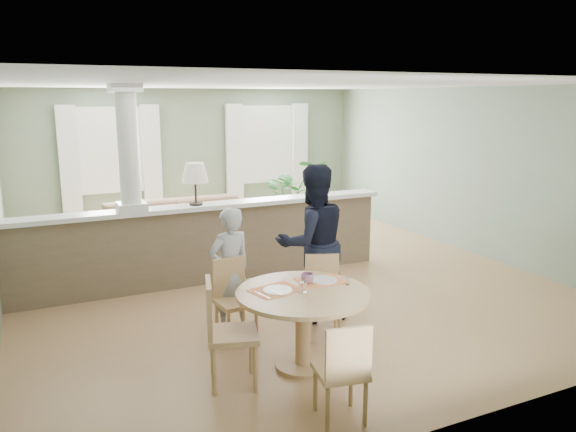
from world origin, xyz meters
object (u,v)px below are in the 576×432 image
child_person (230,270)px  chair_side (224,328)px  chair_far_man (323,291)px  man_person (312,243)px  houseplant (294,194)px  chair_far_boy (233,295)px  chair_near (343,368)px  sofa (180,228)px  dining_table (303,307)px

child_person → chair_side: bearing=55.8°
chair_far_man → man_person: 0.61m
houseplant → chair_far_man: houseplant is taller
chair_far_boy → child_person: 0.30m
chair_far_boy → chair_near: 1.92m
chair_far_man → man_person: size_ratio=0.48×
sofa → houseplant: size_ratio=2.15×
chair_far_man → chair_side: bearing=-133.1°
chair_near → man_person: bearing=-100.5°
man_person → chair_near: bearing=71.4°
sofa → chair_near: bearing=-90.5°
chair_far_man → chair_side: (-1.35, -0.63, 0.07)m
sofa → man_person: man_person is taller
dining_table → chair_far_boy: size_ratio=1.46×
dining_table → chair_near: 1.01m
sofa → chair_far_boy: same height
chair_near → child_person: bearing=-74.2°
chair_far_boy → man_person: bearing=2.3°
chair_far_man → chair_near: bearing=-91.9°
houseplant → man_person: (-1.80, -4.19, 0.22)m
chair_far_boy → chair_far_man: size_ratio=1.00×
chair_far_boy → man_person: size_ratio=0.48×
chair_far_boy → chair_far_man: 0.97m
chair_far_man → chair_side: chair_side is taller
chair_far_boy → sofa: bearing=79.7°
chair_far_boy → chair_near: bearing=-88.3°
sofa → chair_far_man: size_ratio=3.44×
dining_table → chair_far_man: (0.56, 0.63, -0.13)m
chair_near → chair_side: 1.18m
sofa → houseplant: houseplant is taller
dining_table → child_person: bearing=106.4°
chair_side → man_person: (1.44, 1.05, 0.37)m
dining_table → chair_near: (-0.15, -0.99, -0.14)m
chair_side → chair_far_boy: bearing=-8.6°
houseplant → man_person: bearing=-113.3°
dining_table → man_person: 1.27m
chair_far_boy → chair_side: (-0.42, -0.92, 0.06)m
chair_side → child_person: (0.46, 1.12, 0.16)m
sofa → dining_table: 4.39m
sofa → houseplant: 2.64m
chair_near → man_person: size_ratio=0.47×
chair_near → chair_side: size_ratio=0.87×
chair_near → child_person: 2.12m
chair_far_man → dining_table: bearing=-110.0°
sofa → chair_near: size_ratio=3.46×
sofa → chair_side: chair_side is taller
chair_far_man → chair_far_boy: bearing=-175.5°
child_person → man_person: man_person is taller
dining_table → child_person: (-0.33, 1.12, 0.09)m
sofa → chair_far_boy: 3.49m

